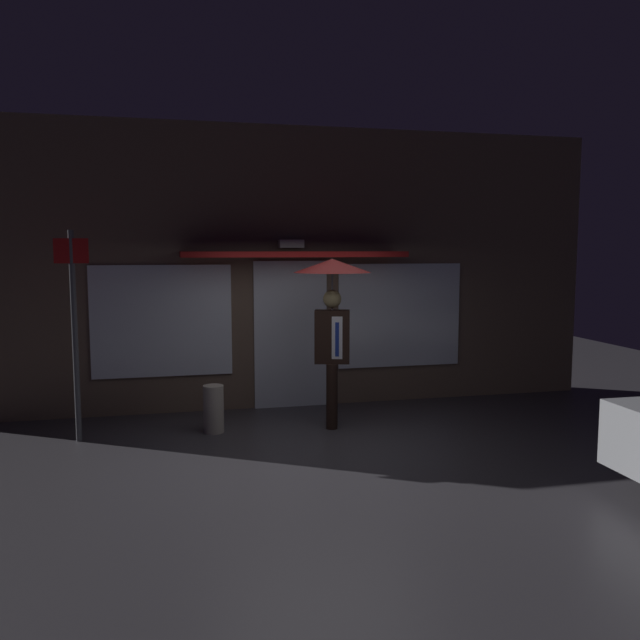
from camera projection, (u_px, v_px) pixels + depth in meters
name	position (u px, v px, depth m)	size (l,w,h in m)	color
ground_plane	(325.00, 450.00, 7.68)	(18.00, 18.00, 0.00)	#38353A
building_facade	(288.00, 270.00, 9.71)	(9.63, 1.00, 4.17)	brown
person_with_umbrella	(332.00, 301.00, 8.50)	(1.02, 1.02, 2.25)	black
street_sign_post	(74.00, 324.00, 7.87)	(0.40, 0.07, 2.60)	#595B60
sidewalk_bollard	(214.00, 409.00, 8.37)	(0.26, 0.26, 0.62)	#B2A899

